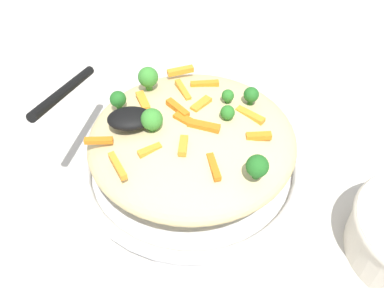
# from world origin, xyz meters

# --- Properties ---
(ground_plane) EXTENTS (2.40, 2.40, 0.00)m
(ground_plane) POSITION_xyz_m (0.00, 0.00, 0.00)
(ground_plane) COLOR beige
(serving_bowl) EXTENTS (0.31, 0.31, 0.04)m
(serving_bowl) POSITION_xyz_m (0.00, 0.00, 0.02)
(serving_bowl) COLOR silver
(serving_bowl) RESTS_ON ground_plane
(pasta_mound) EXTENTS (0.27, 0.26, 0.08)m
(pasta_mound) POSITION_xyz_m (0.00, 0.00, 0.07)
(pasta_mound) COLOR #DBC689
(pasta_mound) RESTS_ON serving_bowl
(carrot_piece_0) EXTENTS (0.01, 0.03, 0.01)m
(carrot_piece_0) POSITION_xyz_m (-0.01, -0.04, 0.11)
(carrot_piece_0) COLOR orange
(carrot_piece_0) RESTS_ON pasta_mound
(carrot_piece_1) EXTENTS (0.02, 0.04, 0.01)m
(carrot_piece_1) POSITION_xyz_m (-0.01, 0.06, 0.11)
(carrot_piece_1) COLOR orange
(carrot_piece_1) RESTS_ON pasta_mound
(carrot_piece_2) EXTENTS (0.03, 0.02, 0.01)m
(carrot_piece_2) POSITION_xyz_m (-0.07, 0.02, 0.11)
(carrot_piece_2) COLOR orange
(carrot_piece_2) RESTS_ON pasta_mound
(carrot_piece_3) EXTENTS (0.02, 0.04, 0.01)m
(carrot_piece_3) POSITION_xyz_m (-0.09, -0.06, 0.11)
(carrot_piece_3) COLOR orange
(carrot_piece_3) RESTS_ON pasta_mound
(carrot_piece_4) EXTENTS (0.01, 0.04, 0.01)m
(carrot_piece_4) POSITION_xyz_m (0.02, -0.08, 0.11)
(carrot_piece_4) COLOR orange
(carrot_piece_4) RESTS_ON pasta_mound
(carrot_piece_5) EXTENTS (0.04, 0.03, 0.01)m
(carrot_piece_5) POSITION_xyz_m (0.08, 0.01, 0.11)
(carrot_piece_5) COLOR orange
(carrot_piece_5) RESTS_ON pasta_mound
(carrot_piece_6) EXTENTS (0.03, 0.03, 0.01)m
(carrot_piece_6) POSITION_xyz_m (-0.01, -0.00, 0.11)
(carrot_piece_6) COLOR orange
(carrot_piece_6) RESTS_ON pasta_mound
(carrot_piece_7) EXTENTS (0.04, 0.02, 0.01)m
(carrot_piece_7) POSITION_xyz_m (-0.01, 0.11, 0.11)
(carrot_piece_7) COLOR orange
(carrot_piece_7) RESTS_ON pasta_mound
(carrot_piece_8) EXTENTS (0.03, 0.03, 0.01)m
(carrot_piece_8) POSITION_xyz_m (0.01, 0.03, 0.11)
(carrot_piece_8) COLOR orange
(carrot_piece_8) RESTS_ON pasta_mound
(carrot_piece_9) EXTENTS (0.03, 0.01, 0.01)m
(carrot_piece_9) POSITION_xyz_m (0.08, -0.03, 0.11)
(carrot_piece_9) COLOR orange
(carrot_piece_9) RESTS_ON pasta_mound
(carrot_piece_10) EXTENTS (0.02, 0.04, 0.01)m
(carrot_piece_10) POSITION_xyz_m (-0.06, 0.05, 0.11)
(carrot_piece_10) COLOR orange
(carrot_piece_10) RESTS_ON pasta_mound
(carrot_piece_11) EXTENTS (0.03, 0.01, 0.01)m
(carrot_piece_11) POSITION_xyz_m (-0.12, -0.02, 0.11)
(carrot_piece_11) COLOR orange
(carrot_piece_11) RESTS_ON pasta_mound
(carrot_piece_12) EXTENTS (0.04, 0.01, 0.01)m
(carrot_piece_12) POSITION_xyz_m (0.02, 0.07, 0.11)
(carrot_piece_12) COLOR orange
(carrot_piece_12) RESTS_ON pasta_mound
(carrot_piece_13) EXTENTS (0.04, 0.02, 0.01)m
(carrot_piece_13) POSITION_xyz_m (0.01, -0.01, 0.11)
(carrot_piece_13) COLOR orange
(carrot_piece_13) RESTS_ON pasta_mound
(carrot_piece_14) EXTENTS (0.03, 0.04, 0.01)m
(carrot_piece_14) POSITION_xyz_m (-0.02, 0.02, 0.11)
(carrot_piece_14) COLOR orange
(carrot_piece_14) RESTS_ON pasta_mound
(carrot_piece_15) EXTENTS (0.03, 0.02, 0.01)m
(carrot_piece_15) POSITION_xyz_m (-0.05, -0.04, 0.11)
(carrot_piece_15) COLOR orange
(carrot_piece_15) RESTS_ON pasta_mound
(broccoli_floret_0) EXTENTS (0.03, 0.03, 0.03)m
(broccoli_floret_0) POSITION_xyz_m (-0.05, 0.07, 0.12)
(broccoli_floret_0) COLOR #377928
(broccoli_floret_0) RESTS_ON pasta_mound
(broccoli_floret_1) EXTENTS (0.03, 0.03, 0.03)m
(broccoli_floret_1) POSITION_xyz_m (0.06, -0.09, 0.12)
(broccoli_floret_1) COLOR #205B1C
(broccoli_floret_1) RESTS_ON pasta_mound
(broccoli_floret_2) EXTENTS (0.03, 0.03, 0.03)m
(broccoli_floret_2) POSITION_xyz_m (-0.05, -0.01, 0.12)
(broccoli_floret_2) COLOR #377928
(broccoli_floret_2) RESTS_ON pasta_mound
(broccoli_floret_3) EXTENTS (0.02, 0.02, 0.02)m
(broccoli_floret_3) POSITION_xyz_m (0.05, 0.03, 0.12)
(broccoli_floret_3) COLOR #296820
(broccoli_floret_3) RESTS_ON pasta_mound
(broccoli_floret_4) EXTENTS (0.02, 0.02, 0.02)m
(broccoli_floret_4) POSITION_xyz_m (0.04, 0.00, 0.12)
(broccoli_floret_4) COLOR #296820
(broccoli_floret_4) RESTS_ON pasta_mound
(broccoli_floret_5) EXTENTS (0.02, 0.02, 0.03)m
(broccoli_floret_5) POSITION_xyz_m (0.08, 0.03, 0.12)
(broccoli_floret_5) COLOR #205B1C
(broccoli_floret_5) RESTS_ON pasta_mound
(broccoli_floret_6) EXTENTS (0.02, 0.02, 0.02)m
(broccoli_floret_6) POSITION_xyz_m (-0.09, 0.04, 0.12)
(broccoli_floret_6) COLOR #205B1C
(broccoli_floret_6) RESTS_ON pasta_mound
(serving_spoon) EXTENTS (0.13, 0.16, 0.07)m
(serving_spoon) POSITION_xyz_m (-0.10, 0.01, 0.13)
(serving_spoon) COLOR black
(serving_spoon) RESTS_ON pasta_mound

